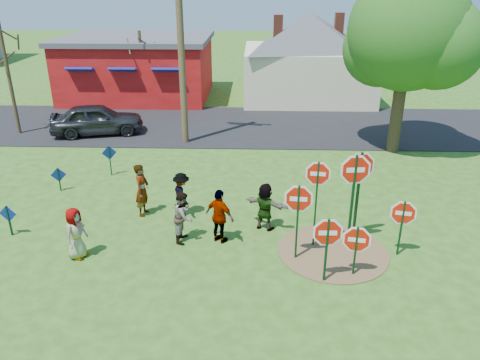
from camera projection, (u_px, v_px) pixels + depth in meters
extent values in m
plane|color=#2B5016|center=(184.00, 232.00, 14.68)|extent=(120.00, 120.00, 0.00)
cube|color=black|center=(215.00, 125.00, 25.21)|extent=(120.00, 7.50, 0.04)
cylinder|color=brown|center=(333.00, 252.00, 13.61)|extent=(3.20, 3.20, 0.03)
cube|color=maroon|center=(139.00, 69.00, 30.62)|extent=(9.00, 7.00, 3.60)
cube|color=#4C4C51|center=(136.00, 39.00, 29.84)|extent=(9.40, 7.40, 0.30)
cube|color=navy|center=(81.00, 70.00, 27.16)|extent=(1.60, 0.78, 0.45)
cube|color=navy|center=(123.00, 70.00, 27.08)|extent=(1.60, 0.78, 0.45)
cube|color=navy|center=(166.00, 70.00, 27.01)|extent=(1.60, 0.78, 0.45)
cube|color=beige|center=(307.00, 74.00, 30.36)|extent=(8.00, 7.00, 3.20)
pyramid|color=#4C4C51|center=(310.00, 12.00, 28.85)|extent=(9.40, 9.40, 2.20)
cube|color=brown|center=(278.00, 27.00, 28.31)|extent=(0.55, 0.55, 1.40)
cube|color=brown|center=(339.00, 24.00, 30.02)|extent=(0.55, 0.55, 1.40)
cube|color=#0D3218|center=(326.00, 251.00, 11.98)|extent=(0.06, 0.07, 1.84)
cylinder|color=white|center=(328.00, 233.00, 11.77)|extent=(1.05, 0.04, 1.05)
cylinder|color=red|center=(328.00, 233.00, 11.77)|extent=(0.91, 0.04, 0.91)
cube|color=white|center=(328.00, 233.00, 11.77)|extent=(0.46, 0.02, 0.13)
cube|color=#0D3218|center=(316.00, 205.00, 13.46)|extent=(0.06, 0.07, 2.67)
cylinder|color=white|center=(318.00, 174.00, 13.07)|extent=(0.96, 0.14, 0.97)
cylinder|color=red|center=(318.00, 174.00, 13.07)|extent=(0.83, 0.12, 0.83)
cube|color=white|center=(318.00, 174.00, 13.07)|extent=(0.42, 0.06, 0.12)
cylinder|color=gold|center=(318.00, 174.00, 13.07)|extent=(0.96, 0.13, 0.97)
cube|color=#0D3218|center=(352.00, 202.00, 13.43)|extent=(0.07, 0.09, 2.86)
cylinder|color=white|center=(355.00, 170.00, 13.03)|extent=(1.18, 0.16, 1.19)
cylinder|color=red|center=(355.00, 170.00, 13.03)|extent=(1.02, 0.14, 1.02)
cube|color=white|center=(355.00, 170.00, 13.03)|extent=(0.52, 0.07, 0.15)
cube|color=#0D3218|center=(357.00, 197.00, 13.74)|extent=(0.08, 0.09, 2.82)
cylinder|color=white|center=(361.00, 166.00, 13.35)|extent=(1.13, 0.31, 1.17)
cylinder|color=red|center=(361.00, 166.00, 13.35)|extent=(0.98, 0.28, 1.01)
cube|color=white|center=(361.00, 166.00, 13.35)|extent=(0.50, 0.14, 0.15)
cylinder|color=gold|center=(361.00, 166.00, 13.35)|extent=(1.13, 0.31, 1.17)
cube|color=#0D3218|center=(355.00, 251.00, 12.32)|extent=(0.06, 0.08, 1.45)
cylinder|color=white|center=(357.00, 240.00, 12.18)|extent=(1.00, 0.20, 1.02)
cylinder|color=red|center=(357.00, 240.00, 12.18)|extent=(0.87, 0.18, 0.88)
cube|color=white|center=(357.00, 240.00, 12.18)|extent=(0.44, 0.09, 0.13)
cube|color=#0D3218|center=(401.00, 229.00, 13.18)|extent=(0.06, 0.07, 1.70)
cylinder|color=white|center=(403.00, 213.00, 12.99)|extent=(0.96, 0.20, 0.98)
cylinder|color=red|center=(403.00, 213.00, 12.99)|extent=(0.83, 0.18, 0.84)
cube|color=white|center=(403.00, 213.00, 12.99)|extent=(0.42, 0.09, 0.12)
cylinder|color=gold|center=(403.00, 213.00, 12.99)|extent=(0.96, 0.20, 0.98)
cube|color=#0D3218|center=(297.00, 223.00, 12.90)|extent=(0.06, 0.08, 2.26)
cylinder|color=white|center=(299.00, 199.00, 12.60)|extent=(1.06, 0.12, 1.07)
cylinder|color=red|center=(299.00, 199.00, 12.60)|extent=(0.92, 0.11, 0.92)
cube|color=white|center=(299.00, 199.00, 12.60)|extent=(0.47, 0.05, 0.13)
cube|color=#0D3218|center=(9.00, 221.00, 14.33)|extent=(0.05, 0.06, 1.01)
cube|color=navy|center=(8.00, 214.00, 14.23)|extent=(0.56, 0.08, 0.56)
cube|color=#0D3218|center=(59.00, 180.00, 17.35)|extent=(0.06, 0.06, 0.92)
cube|color=navy|center=(58.00, 175.00, 17.27)|extent=(0.55, 0.15, 0.56)
cube|color=#0D3218|center=(110.00, 161.00, 18.66)|extent=(0.06, 0.07, 1.24)
cube|color=navy|center=(109.00, 153.00, 18.52)|extent=(0.55, 0.21, 0.58)
imported|color=#4A4B97|center=(76.00, 233.00, 13.10)|extent=(0.69, 0.86, 1.54)
imported|color=#25795E|center=(142.00, 190.00, 15.46)|extent=(0.52, 0.71, 1.80)
imported|color=brown|center=(183.00, 216.00, 13.96)|extent=(0.68, 0.83, 1.59)
imported|color=#323337|center=(182.00, 195.00, 15.46)|extent=(0.95, 1.12, 1.51)
imported|color=#4B2C53|center=(220.00, 216.00, 13.84)|extent=(1.06, 0.90, 1.71)
imported|color=#225631|center=(265.00, 207.00, 14.60)|extent=(1.50, 1.03, 1.55)
imported|color=#303035|center=(97.00, 119.00, 23.48)|extent=(4.78, 2.82, 1.53)
cylinder|color=#4C3823|center=(181.00, 36.00, 20.67)|extent=(0.31, 0.31, 9.93)
cylinder|color=#382819|center=(398.00, 106.00, 20.72)|extent=(0.54, 0.54, 4.26)
sphere|color=#1E5215|center=(408.00, 30.00, 19.45)|extent=(5.03, 5.03, 5.03)
sphere|color=#1E5215|center=(440.00, 44.00, 19.07)|extent=(3.68, 3.68, 3.68)
sphere|color=#1E5215|center=(380.00, 49.00, 20.53)|extent=(3.29, 3.29, 3.29)
cylinder|color=#382819|center=(8.00, 74.00, 22.72)|extent=(0.18, 0.18, 6.05)
cylinder|color=#382819|center=(142.00, 71.00, 27.46)|extent=(0.18, 0.18, 4.57)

